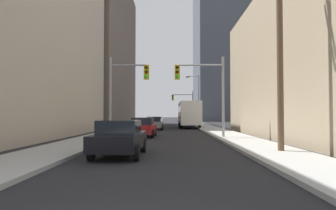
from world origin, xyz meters
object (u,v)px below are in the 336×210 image
object	(u,v)px
sedan_red	(143,127)
traffic_signal_far_right	(184,102)
city_bus	(189,113)
sedan_black	(120,138)
sedan_grey	(155,123)
traffic_signal_near_right	(202,84)
traffic_signal_near_left	(127,84)

from	to	relation	value
sedan_red	traffic_signal_far_right	xyz separation A→B (m)	(4.37, 31.83, 3.28)
city_bus	sedan_black	bearing A→B (deg)	-98.74
sedan_grey	sedan_black	bearing A→B (deg)	-90.42
sedan_black	traffic_signal_near_right	bearing A→B (deg)	65.18
city_bus	traffic_signal_near_left	world-z (taller)	traffic_signal_near_left
sedan_red	sedan_black	bearing A→B (deg)	-89.49
city_bus	sedan_red	world-z (taller)	city_bus
sedan_black	traffic_signal_near_left	distance (m)	10.11
city_bus	sedan_black	distance (m)	29.19
sedan_red	traffic_signal_near_left	world-z (taller)	traffic_signal_near_left
sedan_black	traffic_signal_far_right	world-z (taller)	traffic_signal_far_right
sedan_grey	traffic_signal_far_right	size ratio (longest dim) A/B	0.71
city_bus	traffic_signal_near_right	world-z (taller)	traffic_signal_near_right
city_bus	traffic_signal_near_left	distance (m)	20.21
sedan_black	traffic_signal_near_left	bearing A→B (deg)	96.74
traffic_signal_near_left	traffic_signal_near_right	world-z (taller)	same
sedan_red	traffic_signal_near_left	bearing A→B (deg)	-119.58
traffic_signal_near_left	traffic_signal_far_right	distance (m)	34.07
traffic_signal_near_left	traffic_signal_near_right	xyz separation A→B (m)	(5.52, 0.00, 0.03)
sedan_red	sedan_grey	distance (m)	11.22
sedan_red	traffic_signal_far_right	size ratio (longest dim) A/B	0.71
city_bus	sedan_black	xyz separation A→B (m)	(-4.43, -28.83, -1.16)
traffic_signal_near_left	traffic_signal_far_right	size ratio (longest dim) A/B	1.00
city_bus	sedan_grey	distance (m)	7.69
sedan_grey	traffic_signal_near_left	size ratio (longest dim) A/B	0.71
sedan_black	sedan_red	xyz separation A→B (m)	(-0.10, 11.32, 0.00)
city_bus	traffic_signal_far_right	world-z (taller)	traffic_signal_far_right
city_bus	traffic_signal_far_right	distance (m)	14.48
city_bus	traffic_signal_near_right	size ratio (longest dim) A/B	1.92
sedan_red	sedan_grey	size ratio (longest dim) A/B	1.00
sedan_black	traffic_signal_far_right	size ratio (longest dim) A/B	0.71
city_bus	sedan_grey	bearing A→B (deg)	-124.11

